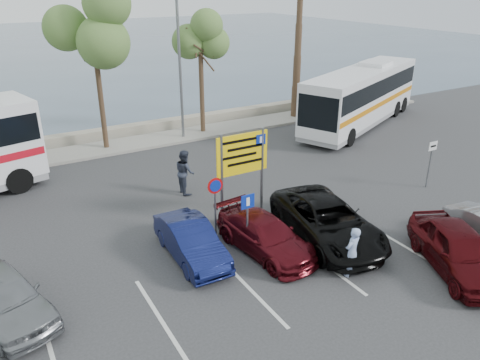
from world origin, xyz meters
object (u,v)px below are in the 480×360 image
car_silver_a (3,296)px  pedestrian_far (185,172)px  street_lamp_right (180,61)px  pedestrian_near (352,252)px  suv_black (327,221)px  direction_sign (242,161)px  car_red (458,250)px  car_blue (191,241)px  car_maroon (265,235)px  coach_bus_right (362,98)px

car_silver_a → pedestrian_far: 9.39m
street_lamp_right → pedestrian_near: size_ratio=4.68×
suv_black → pedestrian_far: size_ratio=2.70×
suv_black → pedestrian_near: size_ratio=3.14×
direction_sign → car_red: (4.20, -6.70, -1.67)m
suv_black → car_silver_a: bearing=-176.9°
direction_sign → pedestrian_near: 5.52m
car_blue → suv_black: (4.80, -1.35, 0.10)m
car_blue → pedestrian_near: bearing=-39.8°
car_maroon → pedestrian_near: pedestrian_near is taller
pedestrian_far → car_blue: bearing=161.3°
direction_sign → car_red: size_ratio=0.81×
car_silver_a → car_red: bearing=-37.7°
car_maroon → pedestrian_far: pedestrian_far is taller
direction_sign → coach_bus_right: coach_bus_right is taller
direction_sign → car_maroon: 3.23m
car_silver_a → car_maroon: (8.21, -0.70, -0.08)m
direction_sign → car_maroon: (-0.60, -2.60, -1.81)m
car_blue → pedestrian_far: 5.40m
street_lamp_right → pedestrian_far: street_lamp_right is taller
car_silver_a → suv_black: suv_black is taller
car_silver_a → pedestrian_far: size_ratio=2.09×
car_red → car_silver_a: bearing=-175.7°
direction_sign → car_maroon: direction_sign is taller
car_silver_a → pedestrian_far: (7.81, 5.21, 0.29)m
car_maroon → car_silver_a: bearing=169.0°
street_lamp_right → car_silver_a: bearing=-131.5°
pedestrian_near → suv_black: bearing=-124.7°
car_blue → car_maroon: size_ratio=0.91×
coach_bus_right → car_silver_a: bearing=-157.2°
pedestrian_far → suv_black: bearing=-153.1°
direction_sign → car_blue: (-3.00, -1.70, -1.78)m
coach_bus_right → car_silver_a: 23.82m
car_blue → pedestrian_far: bearing=69.6°
car_maroon → suv_black: 2.44m
street_lamp_right → car_silver_a: street_lamp_right is taller
car_silver_a → street_lamp_right: bearing=31.1°
car_blue → pedestrian_far: pedestrian_far is taller
car_maroon → car_red: 6.31m
car_maroon → pedestrian_far: size_ratio=2.16×
direction_sign → coach_bus_right: bearing=29.1°
suv_black → pedestrian_near: 2.30m
suv_black → car_blue: bearing=173.6°
suv_black → street_lamp_right: bearing=98.4°
pedestrian_near → car_silver_a: bearing=-32.9°
car_red → car_blue: bearing=169.7°
street_lamp_right → direction_sign: street_lamp_right is taller
car_silver_a → suv_black: size_ratio=0.77×
direction_sign → car_blue: bearing=-150.5°
coach_bus_right → direction_sign: bearing=-150.9°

